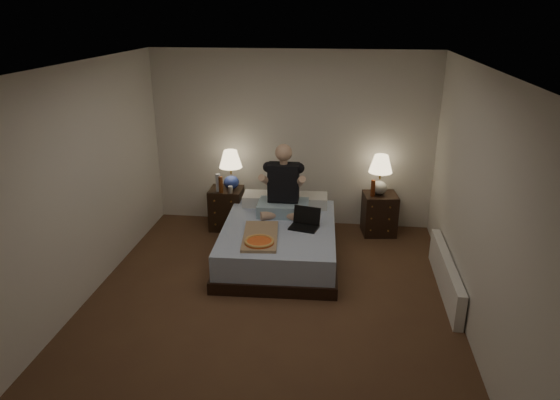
# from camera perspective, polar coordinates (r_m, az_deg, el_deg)

# --- Properties ---
(floor) EXTENTS (4.00, 4.50, 0.00)m
(floor) POSITION_cam_1_polar(r_m,az_deg,el_deg) (5.56, -1.18, -11.55)
(floor) COLOR brown
(floor) RESTS_ON ground
(ceiling) EXTENTS (4.00, 4.50, 0.00)m
(ceiling) POSITION_cam_1_polar(r_m,az_deg,el_deg) (4.71, -1.42, 15.02)
(ceiling) COLOR white
(ceiling) RESTS_ON ground
(wall_back) EXTENTS (4.00, 0.00, 2.50)m
(wall_back) POSITION_cam_1_polar(r_m,az_deg,el_deg) (7.13, 1.37, 6.87)
(wall_back) COLOR beige
(wall_back) RESTS_ON ground
(wall_front) EXTENTS (4.00, 0.00, 2.50)m
(wall_front) POSITION_cam_1_polar(r_m,az_deg,el_deg) (3.03, -7.71, -14.23)
(wall_front) COLOR beige
(wall_front) RESTS_ON ground
(wall_left) EXTENTS (0.00, 4.50, 2.50)m
(wall_left) POSITION_cam_1_polar(r_m,az_deg,el_deg) (5.64, -21.85, 1.46)
(wall_left) COLOR beige
(wall_left) RESTS_ON ground
(wall_right) EXTENTS (0.00, 4.50, 2.50)m
(wall_right) POSITION_cam_1_polar(r_m,az_deg,el_deg) (5.12, 21.45, -0.40)
(wall_right) COLOR beige
(wall_right) RESTS_ON ground
(bed) EXTENTS (1.46, 1.90, 0.46)m
(bed) POSITION_cam_1_polar(r_m,az_deg,el_deg) (6.34, -0.10, -4.82)
(bed) COLOR #5571AA
(bed) RESTS_ON floor
(nightstand_left) EXTENTS (0.47, 0.42, 0.60)m
(nightstand_left) POSITION_cam_1_polar(r_m,az_deg,el_deg) (7.24, -6.11, -0.96)
(nightstand_left) COLOR black
(nightstand_left) RESTS_ON floor
(nightstand_right) EXTENTS (0.50, 0.46, 0.59)m
(nightstand_right) POSITION_cam_1_polar(r_m,az_deg,el_deg) (7.16, 11.28, -1.56)
(nightstand_right) COLOR black
(nightstand_right) RESTS_ON floor
(lamp_left) EXTENTS (0.40, 0.40, 0.56)m
(lamp_left) POSITION_cam_1_polar(r_m,az_deg,el_deg) (7.05, -5.63, 3.46)
(lamp_left) COLOR navy
(lamp_left) RESTS_ON nightstand_left
(lamp_right) EXTENTS (0.33, 0.33, 0.56)m
(lamp_right) POSITION_cam_1_polar(r_m,az_deg,el_deg) (6.97, 11.37, 2.84)
(lamp_right) COLOR #97978F
(lamp_right) RESTS_ON nightstand_right
(water_bottle) EXTENTS (0.07, 0.07, 0.25)m
(water_bottle) POSITION_cam_1_polar(r_m,az_deg,el_deg) (7.02, -7.08, 1.99)
(water_bottle) COLOR silver
(water_bottle) RESTS_ON nightstand_left
(soda_can) EXTENTS (0.07, 0.07, 0.10)m
(soda_can) POSITION_cam_1_polar(r_m,az_deg,el_deg) (6.95, -5.69, 1.19)
(soda_can) COLOR #ACACA7
(soda_can) RESTS_ON nightstand_left
(beer_bottle_left) EXTENTS (0.06, 0.06, 0.23)m
(beer_bottle_left) POSITION_cam_1_polar(r_m,az_deg,el_deg) (6.96, -6.78, 1.75)
(beer_bottle_left) COLOR #5D2B0D
(beer_bottle_left) RESTS_ON nightstand_left
(beer_bottle_right) EXTENTS (0.06, 0.06, 0.23)m
(beer_bottle_right) POSITION_cam_1_polar(r_m,az_deg,el_deg) (6.93, 10.58, 1.35)
(beer_bottle_right) COLOR #58220C
(beer_bottle_right) RESTS_ON nightstand_right
(person) EXTENTS (0.67, 0.53, 0.93)m
(person) POSITION_cam_1_polar(r_m,az_deg,el_deg) (6.43, 0.36, 2.27)
(person) COLOR black
(person) RESTS_ON bed
(laptop) EXTENTS (0.40, 0.35, 0.24)m
(laptop) POSITION_cam_1_polar(r_m,az_deg,el_deg) (6.11, 2.76, -2.23)
(laptop) COLOR black
(laptop) RESTS_ON bed
(pizza_box) EXTENTS (0.47, 0.80, 0.08)m
(pizza_box) POSITION_cam_1_polar(r_m,az_deg,el_deg) (5.71, -2.39, -4.85)
(pizza_box) COLOR #A18360
(pizza_box) RESTS_ON bed
(radiator) EXTENTS (0.10, 1.60, 0.40)m
(radiator) POSITION_cam_1_polar(r_m,az_deg,el_deg) (5.96, 18.41, -8.10)
(radiator) COLOR white
(radiator) RESTS_ON floor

